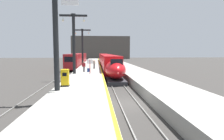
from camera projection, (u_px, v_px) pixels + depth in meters
ground_plane at (128, 103)px, 15.70m from camera, size 260.00×260.00×0.00m
platform_left at (90, 70)px, 39.88m from camera, size 4.80×110.00×1.05m
platform_right at (128, 70)px, 40.53m from camera, size 4.80×110.00×1.05m
platform_left_safety_stripe at (101, 67)px, 40.01m from camera, size 0.20×107.80×0.01m
rail_main_left at (105, 71)px, 42.92m from camera, size 0.08×110.00×0.12m
rail_main_right at (111, 71)px, 43.04m from camera, size 0.08×110.00×0.12m
rail_secondary_left at (69, 71)px, 42.26m from camera, size 0.08×110.00×0.12m
rail_secondary_right at (75, 71)px, 42.38m from camera, size 0.08×110.00×0.12m
highspeed_train_main at (106, 61)px, 50.51m from camera, size 2.92×56.87×3.60m
regional_train_adjacent at (78, 59)px, 57.07m from camera, size 2.85×36.60×3.80m
station_column_near at (56, 23)px, 15.35m from camera, size 4.00×0.68×9.04m
station_column_mid at (74, 38)px, 27.71m from camera, size 4.00×0.68×8.73m
station_column_far at (82, 44)px, 44.66m from camera, size 4.00×0.68×8.60m
passenger_near_edge at (84, 66)px, 30.65m from camera, size 0.53×0.35×1.69m
passenger_mid_platform at (94, 63)px, 36.68m from camera, size 0.43×0.42×1.69m
rolling_suitcase at (88, 70)px, 30.48m from camera, size 0.40×0.22×0.98m
ticket_machine_yellow at (65, 78)px, 17.72m from camera, size 0.76×0.62×1.60m
departure_info_board at (90, 63)px, 28.17m from camera, size 0.90×0.10×2.12m
terminus_back_wall at (101, 48)px, 116.24m from camera, size 36.00×2.00×14.00m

